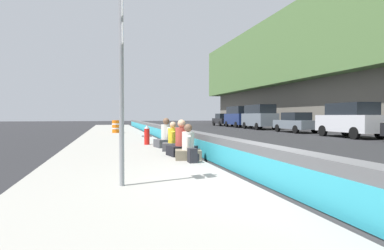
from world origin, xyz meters
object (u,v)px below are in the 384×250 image
(construction_barrel, at_px, (116,126))
(seated_person_foreground, at_px, (188,148))
(fire_hydrant, at_px, (147,135))
(seated_person_middle, at_px, (182,144))
(route_sign_post, at_px, (122,75))
(parked_car_midline, at_px, (259,116))
(seated_person_far, at_px, (166,138))
(parked_car_farther, at_px, (223,120))
(parked_car_far, at_px, (239,116))
(seated_person_rear, at_px, (173,142))
(backpack, at_px, (193,156))
(parked_car_fourth, at_px, (296,122))
(parked_car_third, at_px, (350,120))

(construction_barrel, bearing_deg, seated_person_foreground, -173.33)
(fire_hydrant, bearing_deg, seated_person_middle, -171.12)
(route_sign_post, distance_m, parked_car_midline, 28.66)
(fire_hydrant, relative_size, construction_barrel, 0.93)
(seated_person_foreground, xyz_separation_m, seated_person_far, (3.80, -0.00, 0.05))
(parked_car_farther, bearing_deg, fire_hydrant, 153.49)
(parked_car_far, bearing_deg, seated_person_rear, 152.10)
(seated_person_far, bearing_deg, seated_person_middle, -179.79)
(seated_person_middle, xyz_separation_m, backpack, (-1.61, 0.05, -0.18))
(construction_barrel, distance_m, parked_car_fourth, 14.92)
(parked_car_fourth, relative_size, parked_car_far, 0.88)
(parked_car_far, xyz_separation_m, parked_car_farther, (5.53, 0.02, -0.49))
(fire_hydrant, height_order, parked_car_fourth, parked_car_fourth)
(seated_person_far, xyz_separation_m, parked_car_midline, (17.46, -12.94, 0.83))
(seated_person_foreground, bearing_deg, backpack, 177.16)
(parked_car_midline, bearing_deg, parked_car_fourth, -178.70)
(route_sign_post, xyz_separation_m, fire_hydrant, (8.29, -1.41, -1.62))
(route_sign_post, xyz_separation_m, seated_person_far, (6.95, -2.06, -1.69))
(parked_car_midline, bearing_deg, construction_barrel, 111.29)
(seated_person_middle, xyz_separation_m, parked_car_far, (26.22, -13.11, 0.84))
(seated_person_far, bearing_deg, seated_person_rear, -179.45)
(route_sign_post, relative_size, construction_barrel, 3.79)
(parked_car_fourth, bearing_deg, seated_person_middle, 136.56)
(parked_car_third, height_order, parked_car_farther, parked_car_third)
(parked_car_farther, bearing_deg, parked_car_far, -179.82)
(seated_person_far, height_order, parked_car_farther, parked_car_farther)
(route_sign_post, relative_size, seated_person_foreground, 3.38)
(parked_car_third, bearing_deg, seated_person_far, 109.39)
(route_sign_post, distance_m, seated_person_far, 7.44)
(seated_person_middle, relative_size, parked_car_fourth, 0.26)
(parked_car_fourth, relative_size, parked_car_midline, 0.87)
(fire_hydrant, height_order, seated_person_foreground, seated_person_foreground)
(route_sign_post, xyz_separation_m, parked_car_third, (11.55, -15.13, -1.03))
(seated_person_far, xyz_separation_m, backpack, (-4.46, 0.04, -0.18))
(fire_hydrant, xyz_separation_m, parked_car_third, (3.26, -13.71, 0.60))
(seated_person_foreground, height_order, backpack, seated_person_foreground)
(parked_car_fourth, bearing_deg, route_sign_post, 139.78)
(construction_barrel, bearing_deg, route_sign_post, 179.26)
(seated_person_rear, height_order, parked_car_third, parked_car_third)
(seated_person_rear, distance_m, backpack, 3.07)
(seated_person_far, relative_size, parked_car_third, 0.25)
(backpack, xyz_separation_m, construction_barrel, (16.17, 1.78, 0.28))
(parked_car_third, bearing_deg, construction_barrel, 64.48)
(parked_car_farther, bearing_deg, seated_person_middle, 157.59)
(construction_barrel, xyz_separation_m, parked_car_far, (11.66, -14.94, 0.73))
(seated_person_rear, distance_m, parked_car_far, 28.03)
(parked_car_fourth, bearing_deg, parked_car_farther, -0.07)
(backpack, bearing_deg, fire_hydrant, 5.99)
(seated_person_rear, bearing_deg, parked_car_far, -27.90)
(fire_hydrant, bearing_deg, parked_car_far, -32.01)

